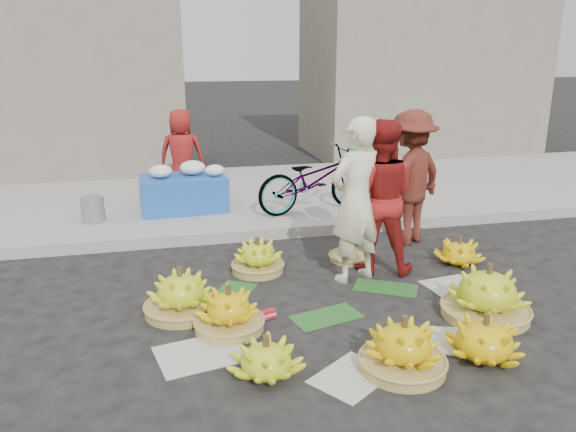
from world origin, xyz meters
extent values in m
plane|color=black|center=(0.00, 0.00, 0.00)|extent=(80.00, 80.00, 0.00)
cube|color=gray|center=(0.00, 2.20, 0.07)|extent=(40.00, 0.25, 0.15)
cube|color=gray|center=(0.00, 4.30, 0.06)|extent=(40.00, 4.00, 0.12)
cube|color=gray|center=(-4.00, 7.20, 2.00)|extent=(6.00, 3.00, 4.00)
cube|color=gray|center=(4.50, 7.70, 2.50)|extent=(5.00, 3.00, 5.00)
cylinder|color=#9D8342|center=(-1.02, -0.23, 0.04)|extent=(0.61, 0.61, 0.09)
cylinder|color=#46301C|center=(-1.02, -0.23, 0.37)|extent=(0.05, 0.05, 0.12)
cylinder|color=#46301C|center=(-0.83, -1.04, 0.28)|extent=(0.05, 0.05, 0.12)
cylinder|color=#9D8342|center=(0.22, -1.19, 0.04)|extent=(0.67, 0.67, 0.09)
cylinder|color=#46301C|center=(0.22, -1.19, 0.40)|extent=(0.05, 0.05, 0.12)
cylinder|color=#46301C|center=(0.92, -1.18, 0.33)|extent=(0.05, 0.05, 0.12)
cylinder|color=#9D8342|center=(1.35, -0.52, 0.04)|extent=(0.80, 0.80, 0.09)
cylinder|color=#46301C|center=(1.35, -0.52, 0.47)|extent=(0.05, 0.05, 0.12)
cylinder|color=#46301C|center=(1.79, 0.76, 0.28)|extent=(0.05, 0.05, 0.12)
cylinder|color=#9D8342|center=(-1.41, 0.19, 0.04)|extent=(0.69, 0.69, 0.09)
cylinder|color=#46301C|center=(-1.41, 0.19, 0.41)|extent=(0.05, 0.05, 0.12)
cylinder|color=#9D8342|center=(-0.53, 1.05, 0.04)|extent=(0.57, 0.57, 0.09)
cylinder|color=#46301C|center=(-0.53, 1.05, 0.35)|extent=(0.05, 0.05, 0.12)
cylinder|color=#9D8342|center=(0.62, 1.16, 0.03)|extent=(0.66, 0.66, 0.06)
cube|color=red|center=(-0.67, -0.12, 0.05)|extent=(0.21, 0.13, 0.08)
imported|color=white|center=(0.45, 0.61, 0.88)|extent=(0.75, 0.62, 1.76)
imported|color=#A51E19|center=(0.79, 0.81, 0.85)|extent=(1.01, 0.91, 1.70)
imported|color=#9D2E1C|center=(1.53, 1.62, 0.85)|extent=(1.27, 1.06, 1.70)
cube|color=#1B4FB1|center=(-1.21, 3.38, 0.38)|extent=(1.27, 0.84, 0.51)
ellipsoid|color=white|center=(-1.52, 3.32, 0.72)|extent=(0.33, 0.33, 0.18)
ellipsoid|color=white|center=(-1.06, 3.43, 0.73)|extent=(0.37, 0.37, 0.20)
ellipsoid|color=white|center=(-0.75, 3.27, 0.71)|extent=(0.29, 0.29, 0.16)
cylinder|color=slate|center=(-2.46, 3.06, 0.30)|extent=(0.31, 0.31, 0.35)
imported|color=#A51E19|center=(-1.18, 3.95, 0.83)|extent=(0.75, 0.54, 1.42)
imported|color=gray|center=(0.64, 2.90, 0.59)|extent=(1.03, 1.88, 0.94)
camera|label=1|loc=(-1.53, -4.75, 2.41)|focal=35.00mm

